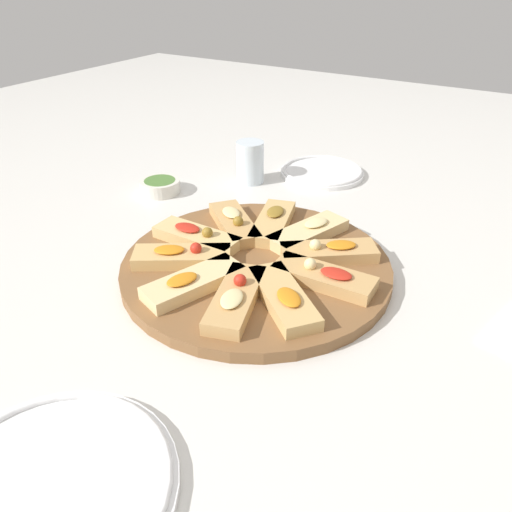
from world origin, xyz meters
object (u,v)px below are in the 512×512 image
plate_right (322,172)px  water_glass (250,162)px  serving_board (256,266)px  dipping_bowl (160,186)px  plate_left (47,491)px

plate_right → water_glass: water_glass is taller
serving_board → dipping_bowl: 0.37m
dipping_bowl → water_glass: bearing=-41.5°
plate_left → serving_board: bearing=4.5°
serving_board → plate_left: 0.44m
plate_left → dipping_bowl: bearing=31.9°
plate_left → water_glass: (0.75, 0.24, 0.04)m
water_glass → dipping_bowl: bearing=138.5°
plate_right → plate_left: bearing=-172.4°
water_glass → plate_left: bearing=-162.3°
serving_board → water_glass: 0.37m
water_glass → dipping_bowl: (-0.15, 0.13, -0.03)m
plate_right → dipping_bowl: size_ratio=2.25×
plate_right → serving_board: bearing=-169.2°
dipping_bowl → serving_board: bearing=-115.4°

